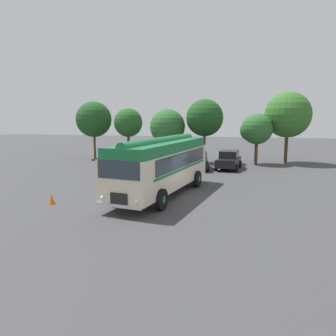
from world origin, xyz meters
The scene contains 12 objects.
ground_plane centered at (0.00, 0.00, 0.00)m, with size 120.00×120.00×0.00m, color #3D3D3F.
vintage_bus centered at (-0.99, 0.61, 1.89)m, with size 4.01×10.35×3.49m.
car_near_left centered at (-3.21, 10.77, 0.85)m, with size 2.14×4.29×1.66m.
car_mid_left centered at (-0.36, 10.94, 0.85)m, with size 2.42×4.41×1.66m.
car_mid_right centered at (2.36, 11.63, 0.85)m, with size 2.26×4.34×1.66m.
tree_far_left centered at (-12.84, 15.93, 4.34)m, with size 3.96×3.96×6.38m.
tree_left_of_centre centered at (-8.89, 15.95, 3.98)m, with size 3.12×3.12×5.61m.
tree_centre centered at (-4.21, 15.15, 3.68)m, with size 3.64×3.64×5.48m.
tree_right_of_centre centered at (-0.29, 15.35, 4.63)m, with size 3.76×3.76×6.45m.
tree_far_right centered at (4.66, 15.37, 3.45)m, with size 3.18×3.05×5.03m.
tree_extra_right centered at (7.75, 16.92, 4.87)m, with size 4.58×4.58×7.17m.
traffic_cone centered at (-6.23, -2.91, 0.28)m, with size 0.36×0.36×0.55m, color orange.
Camera 1 is at (3.91, -18.10, 4.64)m, focal length 35.00 mm.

